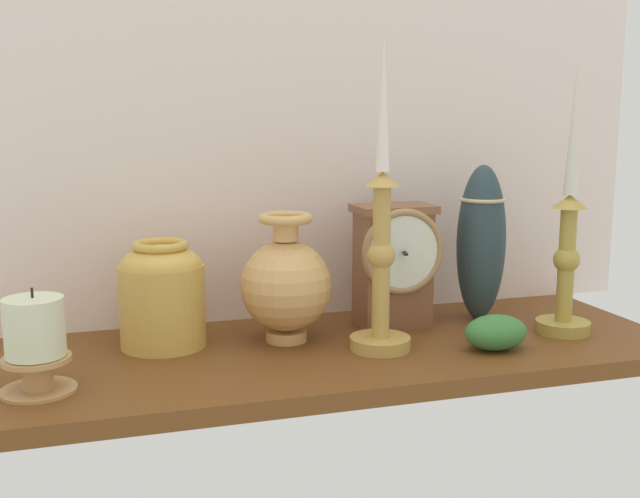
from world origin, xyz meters
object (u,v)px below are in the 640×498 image
Objects in this scene: candlestick_tall_center at (381,254)px; brass_vase_jar at (162,292)px; mantel_clock at (394,263)px; candlestick_tall_left at (567,243)px; tall_ceramic_vase at (481,242)px; brass_vase_bulbous at (286,284)px; pillar_candle_front at (35,343)px.

candlestick_tall_center is 2.84× the size of brass_vase_jar.
candlestick_tall_left is (22.94, -10.87, 3.69)cm from mantel_clock.
candlestick_tall_left is 1.67× the size of tall_ceramic_vase.
mantel_clock reaches higher than brass_vase_bulbous.
candlestick_tall_left is 3.28× the size of pillar_candle_front.
brass_vase_jar is 49.91cm from tall_ceramic_vase.
candlestick_tall_left is at bearing -25.34° from mantel_clock.
candlestick_tall_center is 31.03cm from brass_vase_jar.
brass_vase_jar is 21.22cm from pillar_candle_front.
candlestick_tall_left reaches higher than mantel_clock.
brass_vase_bulbous is 0.75× the size of tall_ceramic_vase.
candlestick_tall_left is at bearing 2.51° from pillar_candle_front.
mantel_clock reaches higher than pillar_candle_front.
brass_vase_jar reaches higher than pillar_candle_front.
brass_vase_bulbous is at bearing 18.72° from pillar_candle_front.
brass_vase_jar is (-17.20, 2.66, -0.67)cm from brass_vase_bulbous.
candlestick_tall_center reaches higher than brass_vase_jar.
pillar_candle_front is at bearing -177.49° from candlestick_tall_left.
pillar_candle_front is at bearing -138.93° from brass_vase_jar.
brass_vase_bulbous is 1.48× the size of pillar_candle_front.
candlestick_tall_left is at bearing -11.08° from brass_vase_bulbous.
pillar_candle_front is 67.41cm from tall_ceramic_vase.
tall_ceramic_vase reaches higher than brass_vase_bulbous.
tall_ceramic_vase is at bearing -0.69° from mantel_clock.
candlestick_tall_center is 45.37cm from pillar_candle_front.
brass_vase_bulbous is 35.08cm from pillar_candle_front.
candlestick_tall_left reaches higher than tall_ceramic_vase.
mantel_clock is 35.11cm from brass_vase_jar.
candlestick_tall_left is 0.96× the size of candlestick_tall_center.
brass_vase_bulbous reaches higher than brass_vase_jar.
mantel_clock is 1.50× the size of pillar_candle_front.
tall_ceramic_vase is (49.70, 0.04, 4.67)cm from brass_vase_jar.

